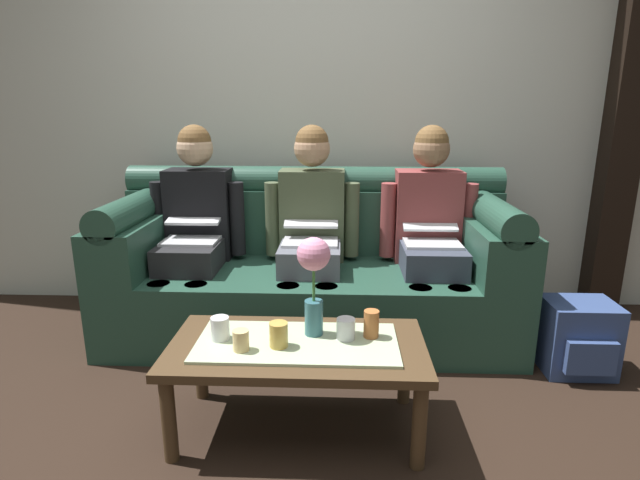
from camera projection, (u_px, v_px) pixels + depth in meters
name	position (u px, v px, depth m)	size (l,w,h in m)	color
ground_plane	(294.00, 456.00, 1.94)	(14.00, 14.00, 0.00)	black
back_wall_patterned	(316.00, 86.00, 3.20)	(6.00, 0.12, 2.90)	silver
timber_pillar	(629.00, 85.00, 3.01)	(0.20, 0.20, 2.90)	black
couch	(312.00, 271.00, 2.97)	(2.31, 0.88, 0.96)	#234738
person_left	(195.00, 223.00, 2.92)	(0.56, 0.67, 1.22)	#232326
person_middle	(311.00, 224.00, 2.89)	(0.56, 0.67, 1.22)	#595B66
person_right	(430.00, 225.00, 2.86)	(0.56, 0.67, 1.22)	#383D4C
coffee_table	(297.00, 354.00, 2.02)	(1.04, 0.54, 0.40)	#47331E
flower_vase	(314.00, 271.00, 2.00)	(0.14, 0.14, 0.42)	#336672
cup_near_left	(371.00, 324.00, 2.03)	(0.06, 0.06, 0.11)	#B26633
cup_near_right	(279.00, 335.00, 1.95)	(0.07, 0.07, 0.10)	gold
cup_far_center	(220.00, 328.00, 2.01)	(0.07, 0.07, 0.09)	silver
cup_far_left	(346.00, 329.00, 2.02)	(0.08, 0.08, 0.09)	silver
cup_far_right	(241.00, 340.00, 1.92)	(0.06, 0.06, 0.08)	#DBB77A
backpack_right	(578.00, 338.00, 2.52)	(0.34, 0.31, 0.37)	#33477A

